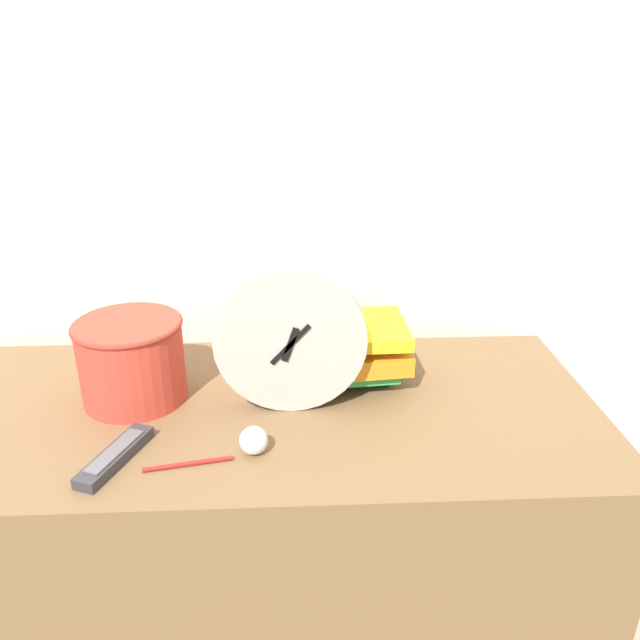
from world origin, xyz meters
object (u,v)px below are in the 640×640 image
(book_stack, at_px, (349,349))
(tv_remote, at_px, (115,456))
(basket, at_px, (131,358))
(crumpled_paper_ball, at_px, (254,440))
(desk_clock, at_px, (290,340))
(pen, at_px, (188,464))

(book_stack, height_order, tv_remote, book_stack)
(basket, distance_m, crumpled_paper_ball, 0.32)
(basket, bearing_deg, desk_clock, -8.82)
(desk_clock, relative_size, basket, 1.37)
(desk_clock, distance_m, tv_remote, 0.37)
(tv_remote, bearing_deg, book_stack, 32.94)
(desk_clock, relative_size, pen, 1.94)
(book_stack, distance_m, tv_remote, 0.51)
(basket, height_order, pen, basket)
(desk_clock, distance_m, basket, 0.32)
(pen, bearing_deg, basket, 120.56)
(book_stack, distance_m, basket, 0.44)
(basket, bearing_deg, tv_remote, -86.89)
(desk_clock, xyz_separation_m, pen, (-0.18, -0.18, -0.14))
(pen, bearing_deg, desk_clock, 46.19)
(book_stack, xyz_separation_m, pen, (-0.30, -0.29, -0.06))
(desk_clock, xyz_separation_m, basket, (-0.31, 0.05, -0.06))
(book_stack, xyz_separation_m, tv_remote, (-0.42, -0.27, -0.06))
(desk_clock, height_order, basket, desk_clock)
(crumpled_paper_ball, bearing_deg, book_stack, 54.02)
(crumpled_paper_ball, bearing_deg, desk_clock, 66.20)
(tv_remote, relative_size, pen, 1.19)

